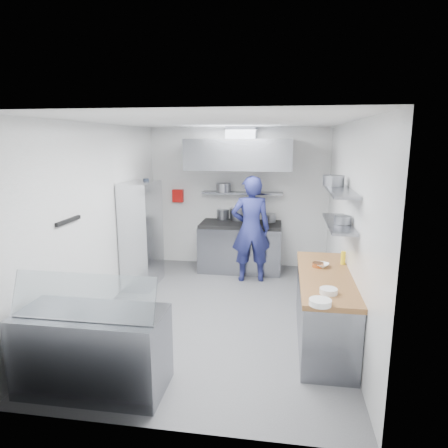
% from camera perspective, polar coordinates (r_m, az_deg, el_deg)
% --- Properties ---
extents(floor, '(5.00, 5.00, 0.00)m').
position_cam_1_polar(floor, '(6.15, -0.88, -12.64)').
color(floor, '#4C4C4F').
rests_on(floor, ground).
extents(ceiling, '(5.00, 5.00, 0.00)m').
position_cam_1_polar(ceiling, '(5.60, -0.97, 14.41)').
color(ceiling, silver).
rests_on(ceiling, wall_back).
extents(wall_back, '(3.60, 2.80, 0.02)m').
position_cam_1_polar(wall_back, '(8.15, 2.05, 3.78)').
color(wall_back, white).
rests_on(wall_back, floor).
extents(wall_front, '(3.60, 2.80, 0.02)m').
position_cam_1_polar(wall_front, '(3.36, -8.20, -8.39)').
color(wall_front, white).
rests_on(wall_front, floor).
extents(wall_left, '(2.80, 5.00, 0.02)m').
position_cam_1_polar(wall_left, '(6.27, -17.37, 0.74)').
color(wall_left, white).
rests_on(wall_left, floor).
extents(wall_right, '(2.80, 5.00, 0.02)m').
position_cam_1_polar(wall_right, '(5.70, 17.23, -0.34)').
color(wall_right, white).
rests_on(wall_right, floor).
extents(gas_range, '(1.60, 0.80, 0.90)m').
position_cam_1_polar(gas_range, '(7.94, 2.37, -3.44)').
color(gas_range, gray).
rests_on(gas_range, floor).
extents(cooktop, '(1.57, 0.78, 0.06)m').
position_cam_1_polar(cooktop, '(7.83, 2.40, -0.06)').
color(cooktop, black).
rests_on(cooktop, gas_range).
extents(stock_pot_left, '(0.25, 0.25, 0.20)m').
position_cam_1_polar(stock_pot_left, '(8.17, -0.18, 1.39)').
color(stock_pot_left, slate).
rests_on(stock_pot_left, cooktop).
extents(stock_pot_mid, '(0.38, 0.38, 0.24)m').
position_cam_1_polar(stock_pot_mid, '(8.14, 2.19, 1.48)').
color(stock_pot_mid, slate).
rests_on(stock_pot_mid, cooktop).
extents(stock_pot_right, '(0.25, 0.25, 0.16)m').
position_cam_1_polar(stock_pot_right, '(7.95, 6.50, 0.87)').
color(stock_pot_right, slate).
rests_on(stock_pot_right, cooktop).
extents(over_range_shelf, '(1.60, 0.30, 0.04)m').
position_cam_1_polar(over_range_shelf, '(7.96, 2.64, 4.46)').
color(over_range_shelf, gray).
rests_on(over_range_shelf, wall_back).
extents(shelf_pot_a, '(0.28, 0.28, 0.18)m').
position_cam_1_polar(shelf_pot_a, '(7.89, -0.06, 5.20)').
color(shelf_pot_a, slate).
rests_on(shelf_pot_a, over_range_shelf).
extents(extractor_hood, '(1.90, 1.15, 0.55)m').
position_cam_1_polar(extractor_hood, '(7.49, 2.34, 9.97)').
color(extractor_hood, gray).
rests_on(extractor_hood, wall_back).
extents(hood_duct, '(0.55, 0.55, 0.24)m').
position_cam_1_polar(hood_duct, '(7.71, 2.56, 12.85)').
color(hood_duct, slate).
rests_on(hood_duct, extractor_hood).
extents(red_firebox, '(0.22, 0.10, 0.26)m').
position_cam_1_polar(red_firebox, '(8.33, -6.59, 4.02)').
color(red_firebox, red).
rests_on(red_firebox, wall_back).
extents(chef, '(0.78, 0.59, 1.94)m').
position_cam_1_polar(chef, '(7.24, 3.85, -0.73)').
color(chef, navy).
rests_on(chef, floor).
extents(wire_rack, '(0.50, 0.90, 1.85)m').
position_cam_1_polar(wire_rack, '(7.17, -11.66, -1.47)').
color(wire_rack, silver).
rests_on(wire_rack, floor).
extents(rack_bin_a, '(0.18, 0.22, 0.20)m').
position_cam_1_polar(rack_bin_a, '(7.13, -11.83, -2.59)').
color(rack_bin_a, white).
rests_on(rack_bin_a, wire_rack).
extents(rack_bin_b, '(0.12, 0.16, 0.14)m').
position_cam_1_polar(rack_bin_b, '(7.45, -10.77, 2.01)').
color(rack_bin_b, yellow).
rests_on(rack_bin_b, wire_rack).
extents(rack_jar, '(0.10, 0.10, 0.18)m').
position_cam_1_polar(rack_jar, '(7.18, -11.06, 5.67)').
color(rack_jar, black).
rests_on(rack_jar, wire_rack).
extents(knife_strip, '(0.04, 0.55, 0.05)m').
position_cam_1_polar(knife_strip, '(5.45, -21.35, 0.44)').
color(knife_strip, black).
rests_on(knife_strip, wall_left).
extents(prep_counter_base, '(0.62, 2.00, 0.84)m').
position_cam_1_polar(prep_counter_base, '(5.38, 14.04, -11.85)').
color(prep_counter_base, gray).
rests_on(prep_counter_base, floor).
extents(prep_counter_top, '(0.65, 2.04, 0.06)m').
position_cam_1_polar(prep_counter_top, '(5.22, 14.30, -7.32)').
color(prep_counter_top, olive).
rests_on(prep_counter_top, prep_counter_base).
extents(plate_stack_a, '(0.23, 0.23, 0.06)m').
position_cam_1_polar(plate_stack_a, '(4.28, 13.59, -10.83)').
color(plate_stack_a, white).
rests_on(plate_stack_a, prep_counter_top).
extents(plate_stack_b, '(0.19, 0.19, 0.06)m').
position_cam_1_polar(plate_stack_b, '(4.59, 14.71, -9.25)').
color(plate_stack_b, white).
rests_on(plate_stack_b, prep_counter_top).
extents(copper_pan, '(0.15, 0.15, 0.06)m').
position_cam_1_polar(copper_pan, '(5.48, 13.28, -5.69)').
color(copper_pan, '#B76633').
rests_on(copper_pan, prep_counter_top).
extents(squeeze_bottle, '(0.06, 0.06, 0.18)m').
position_cam_1_polar(squeeze_bottle, '(5.66, 16.66, -4.66)').
color(squeeze_bottle, yellow).
rests_on(squeeze_bottle, prep_counter_top).
extents(mixing_bowl, '(0.26, 0.26, 0.05)m').
position_cam_1_polar(mixing_bowl, '(5.49, 13.66, -5.72)').
color(mixing_bowl, white).
rests_on(mixing_bowl, prep_counter_top).
extents(wall_shelf_lower, '(0.30, 1.30, 0.04)m').
position_cam_1_polar(wall_shelf_lower, '(5.36, 16.05, 0.08)').
color(wall_shelf_lower, gray).
rests_on(wall_shelf_lower, wall_right).
extents(wall_shelf_upper, '(0.30, 1.30, 0.04)m').
position_cam_1_polar(wall_shelf_upper, '(5.30, 16.31, 4.53)').
color(wall_shelf_upper, gray).
rests_on(wall_shelf_upper, wall_right).
extents(shelf_pot_c, '(0.21, 0.21, 0.10)m').
position_cam_1_polar(shelf_pot_c, '(5.25, 16.61, 0.57)').
color(shelf_pot_c, slate).
rests_on(shelf_pot_c, wall_shelf_lower).
extents(shelf_pot_d, '(0.29, 0.29, 0.14)m').
position_cam_1_polar(shelf_pot_d, '(5.73, 15.39, 6.02)').
color(shelf_pot_d, slate).
rests_on(shelf_pot_d, wall_shelf_upper).
extents(display_case, '(1.50, 0.70, 0.85)m').
position_cam_1_polar(display_case, '(4.54, -18.18, -16.80)').
color(display_case, gray).
rests_on(display_case, floor).
extents(display_glass, '(1.47, 0.19, 0.42)m').
position_cam_1_polar(display_glass, '(4.17, -19.51, -9.72)').
color(display_glass, silver).
rests_on(display_glass, display_case).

